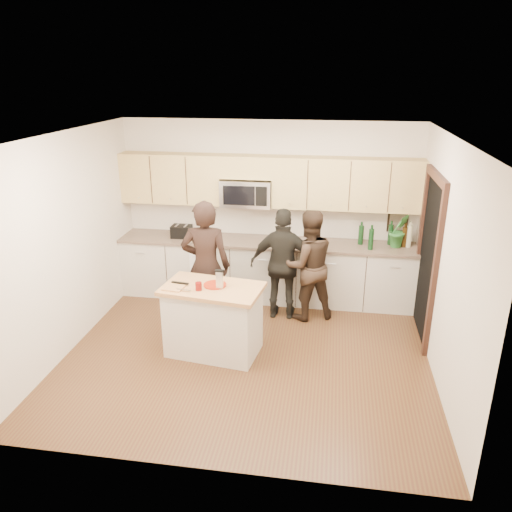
% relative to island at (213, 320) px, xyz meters
% --- Properties ---
extents(floor, '(4.50, 4.50, 0.00)m').
position_rel_island_xyz_m(floor, '(0.42, 0.02, -0.45)').
color(floor, '#50371B').
rests_on(floor, ground).
extents(room_shell, '(4.52, 4.02, 2.71)m').
position_rel_island_xyz_m(room_shell, '(0.42, 0.02, 1.28)').
color(room_shell, beige).
rests_on(room_shell, ground).
extents(back_cabinetry, '(4.50, 0.66, 0.94)m').
position_rel_island_xyz_m(back_cabinetry, '(0.42, 1.71, 0.02)').
color(back_cabinetry, beige).
rests_on(back_cabinetry, ground).
extents(upper_cabinetry, '(4.50, 0.33, 0.75)m').
position_rel_island_xyz_m(upper_cabinetry, '(0.46, 1.86, 1.39)').
color(upper_cabinetry, tan).
rests_on(upper_cabinetry, ground).
extents(microwave, '(0.76, 0.41, 0.40)m').
position_rel_island_xyz_m(microwave, '(0.11, 1.82, 1.20)').
color(microwave, silver).
rests_on(microwave, ground).
extents(doorway, '(0.06, 1.25, 2.20)m').
position_rel_island_xyz_m(doorway, '(2.65, 0.92, 0.70)').
color(doorway, black).
rests_on(doorway, ground).
extents(framed_picture, '(0.30, 0.03, 0.38)m').
position_rel_island_xyz_m(framed_picture, '(2.37, 2.01, 0.83)').
color(framed_picture, black).
rests_on(framed_picture, ground).
extents(dish_towel, '(0.34, 0.60, 0.48)m').
position_rel_island_xyz_m(dish_towel, '(-0.53, 1.52, 0.35)').
color(dish_towel, white).
rests_on(dish_towel, ground).
extents(island, '(1.29, 0.86, 0.90)m').
position_rel_island_xyz_m(island, '(0.00, 0.00, 0.00)').
color(island, beige).
rests_on(island, ground).
extents(red_plate, '(0.28, 0.28, 0.02)m').
position_rel_island_xyz_m(red_plate, '(0.02, 0.05, 0.45)').
color(red_plate, '#9C240E').
rests_on(red_plate, island).
extents(box_grater, '(0.10, 0.06, 0.23)m').
position_rel_island_xyz_m(box_grater, '(0.10, -0.04, 0.58)').
color(box_grater, silver).
rests_on(box_grater, red_plate).
extents(drink_glass, '(0.08, 0.08, 0.10)m').
position_rel_island_xyz_m(drink_glass, '(-0.14, -0.12, 0.50)').
color(drink_glass, '#680E0B').
rests_on(drink_glass, island).
extents(cutting_board, '(0.26, 0.23, 0.02)m').
position_rel_island_xyz_m(cutting_board, '(-0.45, -0.12, 0.45)').
color(cutting_board, tan).
rests_on(cutting_board, island).
extents(tongs, '(0.23, 0.06, 0.02)m').
position_rel_island_xyz_m(tongs, '(-0.40, 0.00, 0.47)').
color(tongs, black).
rests_on(tongs, cutting_board).
extents(knife, '(0.18, 0.05, 0.01)m').
position_rel_island_xyz_m(knife, '(-0.30, -0.18, 0.47)').
color(knife, silver).
rests_on(knife, cutting_board).
extents(toaster, '(0.30, 0.23, 0.19)m').
position_rel_island_xyz_m(toaster, '(-0.89, 1.69, 0.58)').
color(toaster, black).
rests_on(toaster, back_cabinetry).
extents(bottle_cluster, '(0.76, 0.34, 0.39)m').
position_rel_island_xyz_m(bottle_cluster, '(2.22, 1.74, 0.67)').
color(bottle_cluster, black).
rests_on(bottle_cluster, back_cabinetry).
extents(orchid, '(0.34, 0.31, 0.51)m').
position_rel_island_xyz_m(orchid, '(2.37, 1.74, 0.74)').
color(orchid, '#2E7530').
rests_on(orchid, back_cabinetry).
extents(woman_left, '(0.69, 0.49, 1.81)m').
position_rel_island_xyz_m(woman_left, '(-0.24, 0.64, 0.45)').
color(woman_left, black).
rests_on(woman_left, ground).
extents(woman_center, '(0.95, 0.85, 1.61)m').
position_rel_island_xyz_m(woman_center, '(1.10, 1.15, 0.35)').
color(woman_center, black).
rests_on(woman_center, ground).
extents(woman_right, '(0.95, 0.40, 1.62)m').
position_rel_island_xyz_m(woman_right, '(0.76, 1.11, 0.35)').
color(woman_right, black).
rests_on(woman_right, ground).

